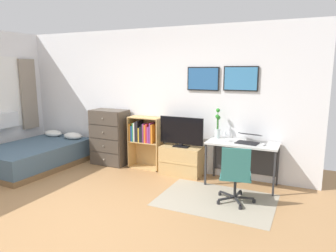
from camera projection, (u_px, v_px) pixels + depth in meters
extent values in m
plane|color=#A87A4C|center=(71.00, 216.00, 4.16)|extent=(7.20, 7.20, 0.00)
cube|color=white|center=(154.00, 99.00, 6.07)|extent=(6.12, 0.06, 2.70)
cube|color=black|center=(203.00, 79.00, 5.53)|extent=(0.59, 0.02, 0.42)
cube|color=#285B93|center=(203.00, 79.00, 5.52)|extent=(0.55, 0.01, 0.38)
cube|color=black|center=(241.00, 79.00, 5.24)|extent=(0.59, 0.02, 0.42)
cube|color=teal|center=(241.00, 79.00, 5.23)|extent=(0.55, 0.01, 0.38)
cube|color=gray|center=(29.00, 94.00, 6.91)|extent=(0.05, 0.40, 1.54)
cube|color=silver|center=(4.00, 120.00, 6.36)|extent=(0.20, 0.52, 0.30)
cube|color=#9E937F|center=(216.00, 200.00, 4.65)|extent=(1.70, 1.20, 0.01)
cube|color=brown|center=(36.00, 164.00, 6.23)|extent=(1.39, 2.05, 0.10)
cube|color=#476075|center=(35.00, 153.00, 6.19)|extent=(1.34, 2.01, 0.35)
ellipsoid|color=white|center=(53.00, 133.00, 6.94)|extent=(0.45, 0.29, 0.14)
ellipsoid|color=white|center=(73.00, 136.00, 6.68)|extent=(0.45, 0.29, 0.14)
cube|color=#4C4238|center=(110.00, 137.00, 6.35)|extent=(0.74, 0.42, 1.12)
cube|color=#493F35|center=(104.00, 159.00, 6.23)|extent=(0.70, 0.01, 0.26)
sphere|color=#A59E8C|center=(104.00, 160.00, 6.22)|extent=(0.03, 0.03, 0.03)
cube|color=#493F35|center=(104.00, 146.00, 6.18)|extent=(0.70, 0.01, 0.26)
sphere|color=#A59E8C|center=(103.00, 146.00, 6.17)|extent=(0.03, 0.03, 0.03)
cube|color=#493F35|center=(103.00, 132.00, 6.13)|extent=(0.70, 0.01, 0.26)
sphere|color=#A59E8C|center=(103.00, 133.00, 6.12)|extent=(0.03, 0.03, 0.03)
cube|color=#493F35|center=(103.00, 119.00, 6.08)|extent=(0.70, 0.01, 0.26)
sphere|color=#A59E8C|center=(102.00, 119.00, 6.07)|extent=(0.03, 0.03, 0.03)
cube|color=tan|center=(132.00, 141.00, 6.21)|extent=(0.02, 0.30, 1.02)
cube|color=tan|center=(160.00, 144.00, 5.94)|extent=(0.02, 0.30, 1.02)
cube|color=tan|center=(146.00, 167.00, 6.17)|extent=(0.65, 0.30, 0.02)
cube|color=tan|center=(145.00, 142.00, 6.07)|extent=(0.61, 0.30, 0.02)
cube|color=tan|center=(145.00, 117.00, 5.98)|extent=(0.61, 0.30, 0.02)
cube|color=tan|center=(149.00, 141.00, 6.20)|extent=(0.65, 0.01, 1.02)
cube|color=orange|center=(132.00, 132.00, 6.12)|extent=(0.03, 0.19, 0.34)
cube|color=#1E519E|center=(134.00, 133.00, 6.12)|extent=(0.03, 0.22, 0.30)
cube|color=#2D8C4C|center=(135.00, 132.00, 6.07)|extent=(0.02, 0.17, 0.36)
cube|color=white|center=(136.00, 132.00, 6.07)|extent=(0.03, 0.20, 0.37)
cube|color=black|center=(138.00, 131.00, 6.07)|extent=(0.03, 0.22, 0.38)
cube|color=black|center=(140.00, 131.00, 6.06)|extent=(0.03, 0.24, 0.41)
cube|color=gold|center=(141.00, 134.00, 6.06)|extent=(0.02, 0.23, 0.28)
cube|color=black|center=(142.00, 134.00, 6.03)|extent=(0.04, 0.21, 0.30)
cube|color=black|center=(144.00, 133.00, 6.01)|extent=(0.02, 0.22, 0.36)
cube|color=#8C388C|center=(145.00, 133.00, 5.99)|extent=(0.02, 0.19, 0.37)
cube|color=orange|center=(147.00, 133.00, 5.99)|extent=(0.03, 0.23, 0.35)
cube|color=red|center=(149.00, 133.00, 5.98)|extent=(0.03, 0.23, 0.37)
cube|color=#8C388C|center=(151.00, 134.00, 5.97)|extent=(0.04, 0.23, 0.32)
cube|color=#8C388C|center=(152.00, 133.00, 5.93)|extent=(0.02, 0.21, 0.39)
cube|color=orange|center=(154.00, 133.00, 5.92)|extent=(0.03, 0.22, 0.36)
cube|color=tan|center=(181.00, 160.00, 5.74)|extent=(0.76, 0.40, 0.53)
cube|color=tan|center=(177.00, 163.00, 5.56)|extent=(0.76, 0.01, 0.02)
cube|color=black|center=(181.00, 146.00, 5.68)|extent=(0.28, 0.16, 0.02)
cube|color=black|center=(181.00, 144.00, 5.67)|extent=(0.06, 0.04, 0.05)
cube|color=black|center=(181.00, 131.00, 5.62)|extent=(0.84, 0.02, 0.50)
cube|color=black|center=(181.00, 131.00, 5.61)|extent=(0.81, 0.01, 0.47)
cube|color=silver|center=(243.00, 143.00, 5.12)|extent=(1.16, 0.55, 0.03)
cube|color=#2D2D30|center=(206.00, 165.00, 5.20)|extent=(0.03, 0.03, 0.71)
cube|color=#2D2D30|center=(274.00, 174.00, 4.74)|extent=(0.03, 0.03, 0.71)
cube|color=#2D2D30|center=(214.00, 157.00, 5.64)|extent=(0.03, 0.03, 0.71)
cube|color=#2D2D30|center=(278.00, 165.00, 5.18)|extent=(0.03, 0.03, 0.71)
cube|color=#2D2D30|center=(245.00, 159.00, 5.42)|extent=(1.10, 0.02, 0.50)
cylinder|color=#232326|center=(254.00, 201.00, 4.55)|extent=(0.05, 0.05, 0.05)
cube|color=#232326|center=(244.00, 198.00, 4.57)|extent=(0.28, 0.09, 0.02)
cylinder|color=#232326|center=(241.00, 193.00, 4.85)|extent=(0.05, 0.05, 0.05)
cube|color=#232326|center=(238.00, 194.00, 4.72)|extent=(0.06, 0.28, 0.02)
cylinder|color=#232326|center=(220.00, 194.00, 4.82)|extent=(0.05, 0.05, 0.05)
cube|color=#232326|center=(227.00, 194.00, 4.71)|extent=(0.27, 0.14, 0.02)
cylinder|color=#232326|center=(218.00, 203.00, 4.51)|extent=(0.05, 0.05, 0.05)
cube|color=#232326|center=(227.00, 198.00, 4.55)|extent=(0.21, 0.23, 0.02)
cylinder|color=#232326|center=(240.00, 208.00, 4.34)|extent=(0.05, 0.05, 0.05)
cube|color=#232326|center=(237.00, 201.00, 4.47)|extent=(0.17, 0.26, 0.02)
cylinder|color=#232326|center=(235.00, 186.00, 4.57)|extent=(0.04, 0.04, 0.30)
cube|color=#2D6B66|center=(235.00, 176.00, 4.54)|extent=(0.52, 0.52, 0.03)
cube|color=#2D6B66|center=(236.00, 164.00, 4.31)|extent=(0.39, 0.12, 0.45)
cube|color=black|center=(247.00, 143.00, 5.07)|extent=(0.38, 0.28, 0.01)
cube|color=black|center=(247.00, 143.00, 5.06)|extent=(0.35, 0.26, 0.00)
cube|color=black|center=(250.00, 134.00, 5.17)|extent=(0.38, 0.27, 0.07)
cube|color=black|center=(250.00, 134.00, 5.17)|extent=(0.36, 0.24, 0.06)
ellipsoid|color=silver|center=(264.00, 144.00, 4.93)|extent=(0.06, 0.10, 0.03)
cylinder|color=silver|center=(217.00, 134.00, 5.44)|extent=(0.09, 0.09, 0.16)
cylinder|color=#3D8438|center=(218.00, 127.00, 5.41)|extent=(0.01, 0.01, 0.32)
sphere|color=#308B2C|center=(218.00, 118.00, 5.38)|extent=(0.07, 0.07, 0.07)
cylinder|color=#3D8438|center=(218.00, 123.00, 5.42)|extent=(0.01, 0.01, 0.44)
sphere|color=#308B2C|center=(218.00, 110.00, 5.38)|extent=(0.07, 0.07, 0.07)
cylinder|color=#3D8438|center=(217.00, 126.00, 5.40)|extent=(0.01, 0.01, 0.34)
sphere|color=#308B2C|center=(217.00, 116.00, 5.37)|extent=(0.07, 0.07, 0.07)
cylinder|color=silver|center=(225.00, 141.00, 5.19)|extent=(0.06, 0.06, 0.01)
cylinder|color=silver|center=(225.00, 138.00, 5.18)|extent=(0.01, 0.01, 0.10)
cone|color=silver|center=(225.00, 133.00, 5.17)|extent=(0.07, 0.07, 0.07)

